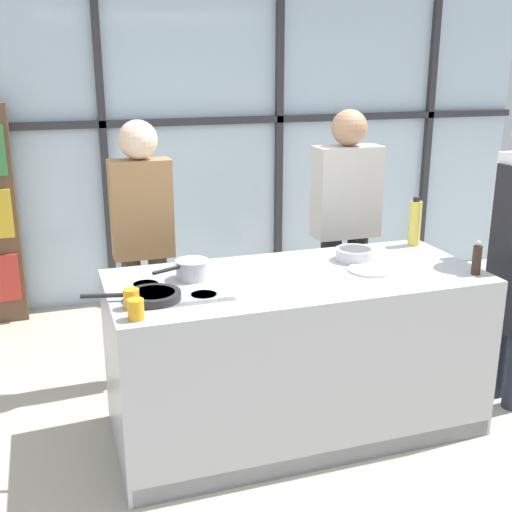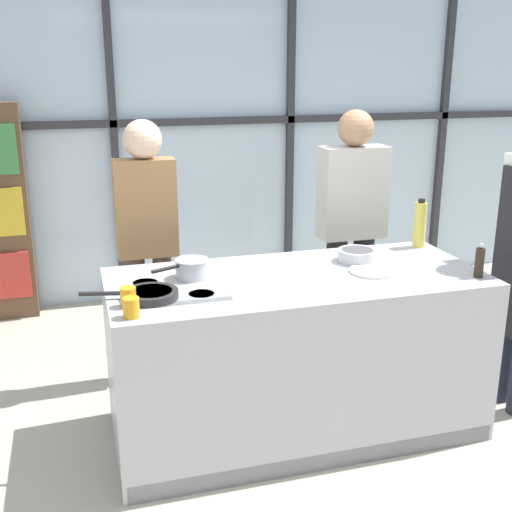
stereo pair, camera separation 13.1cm
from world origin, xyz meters
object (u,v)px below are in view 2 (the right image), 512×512
at_px(saucepan, 191,268).
at_px(juice_glass_near, 131,308).
at_px(spectator_center_left, 352,220).
at_px(oil_bottle, 420,224).
at_px(spectator_far_left, 147,233).
at_px(white_plate, 372,271).
at_px(frying_pan, 149,294).
at_px(mixing_bowl, 357,255).
at_px(pepper_grinder, 479,262).
at_px(juice_glass_far, 128,297).

relative_size(saucepan, juice_glass_near, 3.38).
relative_size(spectator_center_left, oil_bottle, 5.67).
xyz_separation_m(spectator_far_left, white_plate, (1.12, -0.91, -0.07)).
distance_m(frying_pan, juice_glass_near, 0.25).
bearing_deg(spectator_center_left, saucepan, 30.21).
bearing_deg(oil_bottle, mixing_bowl, -160.86).
xyz_separation_m(saucepan, white_plate, (0.97, -0.18, -0.05)).
relative_size(mixing_bowl, pepper_grinder, 1.19).
xyz_separation_m(spectator_center_left, oil_bottle, (0.22, -0.53, 0.08)).
distance_m(oil_bottle, pepper_grinder, 0.61).
bearing_deg(juice_glass_far, mixing_bowl, 14.89).
height_order(mixing_bowl, juice_glass_near, juice_glass_near).
xyz_separation_m(spectator_far_left, saucepan, (0.15, -0.73, -0.02)).
bearing_deg(saucepan, juice_glass_near, -127.85).
relative_size(spectator_far_left, frying_pan, 3.58).
bearing_deg(juice_glass_near, pepper_grinder, 1.73).
bearing_deg(saucepan, mixing_bowl, 1.73).
bearing_deg(pepper_grinder, juice_glass_near, -178.27).
relative_size(spectator_center_left, white_plate, 6.82).
relative_size(white_plate, juice_glass_near, 2.70).
bearing_deg(oil_bottle, spectator_center_left, 112.23).
xyz_separation_m(spectator_far_left, pepper_grinder, (1.63, -1.14, 0.01)).
height_order(spectator_center_left, juice_glass_far, spectator_center_left).
bearing_deg(pepper_grinder, frying_pan, 174.61).
bearing_deg(frying_pan, pepper_grinder, -5.39).
height_order(pepper_grinder, juice_glass_far, pepper_grinder).
height_order(spectator_far_left, oil_bottle, spectator_far_left).
bearing_deg(mixing_bowl, frying_pan, -167.33).
relative_size(white_plate, pepper_grinder, 1.34).
distance_m(spectator_center_left, juice_glass_near, 2.01).
bearing_deg(spectator_far_left, juice_glass_far, 78.44).
height_order(spectator_center_left, juice_glass_near, spectator_center_left).
bearing_deg(saucepan, juice_glass_far, -138.00).
bearing_deg(juice_glass_far, white_plate, 6.21).
relative_size(spectator_center_left, mixing_bowl, 7.67).
relative_size(frying_pan, white_plate, 1.87).
height_order(spectator_center_left, pepper_grinder, spectator_center_left).
height_order(spectator_center_left, oil_bottle, spectator_center_left).
relative_size(spectator_far_left, juice_glass_near, 18.09).
xyz_separation_m(mixing_bowl, oil_bottle, (0.50, 0.17, 0.11)).
height_order(white_plate, mixing_bowl, mixing_bowl).
bearing_deg(oil_bottle, juice_glass_far, -163.94).
xyz_separation_m(white_plate, juice_glass_far, (-1.33, -0.15, 0.04)).
bearing_deg(saucepan, white_plate, -10.56).
height_order(spectator_far_left, mixing_bowl, spectator_far_left).
bearing_deg(white_plate, frying_pan, -176.92).
distance_m(white_plate, pepper_grinder, 0.56).
distance_m(spectator_center_left, white_plate, 0.96).
relative_size(saucepan, mixing_bowl, 1.41).
bearing_deg(pepper_grinder, white_plate, 155.77).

